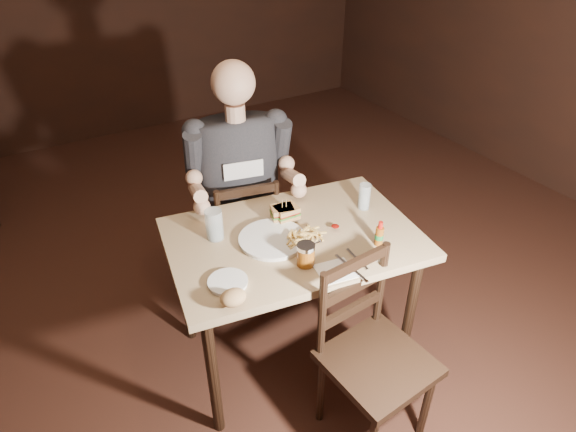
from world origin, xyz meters
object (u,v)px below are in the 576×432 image
glass_right (364,196)px  side_plate (228,283)px  chair_far (243,234)px  diner (240,160)px  dinner_plate (272,240)px  main_table (293,251)px  syrup_dispenser (306,255)px  glass_left (214,225)px  chair_near (378,363)px  hot_sauce (380,233)px

glass_right → side_plate: glass_right is taller
chair_far → glass_right: glass_right is taller
diner → dinner_plate: bearing=-88.3°
main_table → syrup_dispenser: syrup_dispenser is taller
glass_left → syrup_dispenser: 0.45m
chair_near → syrup_dispenser: (-0.14, 0.37, 0.38)m
chair_far → side_plate: bearing=73.2°
chair_far → syrup_dispenser: size_ratio=8.21×
glass_right → hot_sauce: 0.30m
main_table → syrup_dispenser: (-0.06, -0.20, 0.14)m
side_plate → glass_left: bearing=75.2°
diner → main_table: bearing=-76.7°
dinner_plate → side_plate: bearing=-151.6°
chair_far → diner: 0.52m
chair_far → chair_near: (0.07, -1.15, 0.02)m
glass_right → syrup_dispenser: bearing=-155.0°
chair_near → glass_left: glass_left is taller
chair_far → glass_left: (-0.32, -0.41, 0.42)m
dinner_plate → side_plate: 0.33m
hot_sauce → side_plate: (-0.69, 0.10, -0.05)m
main_table → chair_near: 0.63m
diner → dinner_plate: size_ratio=3.37×
main_table → diner: 0.58m
main_table → dinner_plate: (-0.11, 0.01, 0.10)m
chair_near → dinner_plate: bearing=102.2°
dinner_plate → hot_sauce: 0.48m
hot_sauce → side_plate: 0.70m
syrup_dispenser → glass_left: bearing=133.0°
chair_near → side_plate: bearing=133.4°
glass_left → side_plate: bearing=-104.8°
glass_left → main_table: bearing=-28.2°
diner → side_plate: 0.79m
chair_far → diner: bearing=90.0°
main_table → chair_far: bearing=90.0°
glass_right → side_plate: bearing=-168.1°
chair_near → side_plate: size_ratio=5.56×
dinner_plate → syrup_dispenser: syrup_dispenser is taller
chair_near → glass_left: 0.93m
glass_right → glass_left: bearing=169.0°
diner → chair_far: bearing=90.0°
glass_right → hot_sauce: (-0.13, -0.28, -0.01)m
chair_near → glass_right: bearing=54.7°
side_plate → hot_sauce: bearing=-8.3°
chair_far → hot_sauce: 0.97m
syrup_dispenser → side_plate: 0.34m
glass_right → diner: bearing=131.2°
main_table → dinner_plate: 0.14m
dinner_plate → glass_left: 0.27m
main_table → syrup_dispenser: bearing=-107.4°
hot_sauce → side_plate: hot_sauce is taller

